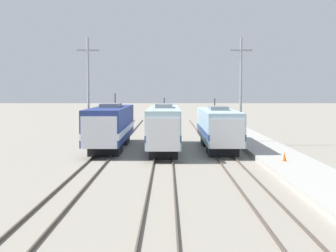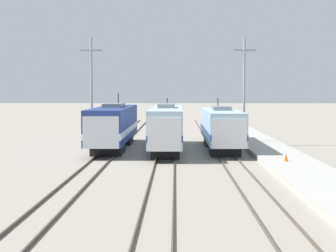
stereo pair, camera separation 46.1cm
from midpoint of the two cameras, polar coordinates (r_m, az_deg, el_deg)
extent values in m
plane|color=gray|center=(43.62, -0.59, -3.64)|extent=(400.00, 400.00, 0.00)
cube|color=#4C4238|center=(44.06, -8.10, -3.50)|extent=(0.07, 120.00, 0.15)
cube|color=#4C4238|center=(43.88, -6.24, -3.52)|extent=(0.07, 120.00, 0.15)
cube|color=#4C4238|center=(43.62, -1.53, -3.54)|extent=(0.07, 120.00, 0.15)
cube|color=#4C4238|center=(43.60, 0.36, -3.54)|extent=(0.07, 120.00, 0.15)
cube|color=#4C4238|center=(43.76, 5.08, -3.53)|extent=(0.07, 120.00, 0.15)
cube|color=#4C4238|center=(43.91, 6.95, -3.52)|extent=(0.07, 120.00, 0.15)
cube|color=black|center=(49.03, -6.40, -2.30)|extent=(2.63, 4.14, 0.95)
cube|color=black|center=(58.34, -5.34, -1.34)|extent=(2.63, 4.14, 0.95)
cube|color=navy|center=(53.53, -5.84, 0.32)|extent=(3.09, 18.82, 2.99)
cube|color=silver|center=(53.57, -5.83, -0.32)|extent=(3.13, 18.86, 0.54)
cube|color=silver|center=(45.26, -6.95, -0.57)|extent=(2.85, 2.31, 2.54)
cube|color=black|center=(44.16, -7.13, 0.05)|extent=(2.42, 0.08, 0.71)
cube|color=slate|center=(53.46, -5.85, 2.11)|extent=(1.70, 4.71, 0.35)
cylinder|color=#38383D|center=(57.57, -5.42, 2.69)|extent=(0.12, 0.12, 1.31)
cube|color=#232326|center=(46.80, -0.53, -2.56)|extent=(2.34, 4.11, 0.95)
cube|color=#232326|center=(56.10, -0.41, -1.53)|extent=(2.34, 4.11, 0.95)
cube|color=#9EBCCC|center=(51.29, -0.46, 0.20)|extent=(2.76, 18.70, 3.01)
cube|color=navy|center=(51.33, -0.46, -0.47)|extent=(2.80, 18.74, 0.54)
cube|color=silver|center=(43.05, -0.60, -0.75)|extent=(2.54, 2.34, 2.55)
cube|color=black|center=(41.92, -0.62, -0.10)|extent=(2.16, 0.08, 0.72)
cube|color=gray|center=(51.22, -0.47, 2.08)|extent=(1.52, 4.67, 0.35)
cylinder|color=#38383D|center=(55.32, -0.42, 2.44)|extent=(0.12, 0.12, 0.83)
cube|color=#232326|center=(48.45, 5.46, -2.36)|extent=(2.52, 3.71, 0.95)
cube|color=#232326|center=(56.82, 4.68, -1.47)|extent=(2.52, 3.71, 0.95)
cube|color=#9EBCCC|center=(52.49, 5.05, 0.13)|extent=(2.97, 16.88, 2.76)
cube|color=navy|center=(52.52, 5.05, -0.47)|extent=(3.01, 16.92, 0.50)
cube|color=silver|center=(45.18, 5.84, -0.70)|extent=(2.73, 2.34, 2.35)
cube|color=black|center=(44.06, 5.98, -0.14)|extent=(2.32, 0.08, 0.66)
cube|color=gray|center=(52.42, 5.06, 1.83)|extent=(1.63, 4.22, 0.35)
cylinder|color=#38383D|center=(56.11, 4.74, 2.30)|extent=(0.12, 0.12, 1.03)
cylinder|color=gray|center=(56.71, -8.12, 3.48)|extent=(0.24, 0.24, 10.81)
cube|color=gray|center=(56.85, -8.16, 7.62)|extent=(2.21, 0.16, 0.16)
cylinder|color=gray|center=(56.56, 7.39, 3.48)|extent=(0.24, 0.24, 10.81)
cube|color=gray|center=(56.70, 7.43, 7.64)|extent=(2.21, 0.16, 0.16)
cube|color=#A8A59E|center=(44.43, 11.42, -3.29)|extent=(4.00, 120.00, 0.44)
cone|color=orange|center=(41.18, 11.63, -3.07)|extent=(0.29, 0.29, 0.65)
camera|label=1|loc=(0.23, -90.29, -0.02)|focal=60.00mm
camera|label=2|loc=(0.23, 89.71, 0.02)|focal=60.00mm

